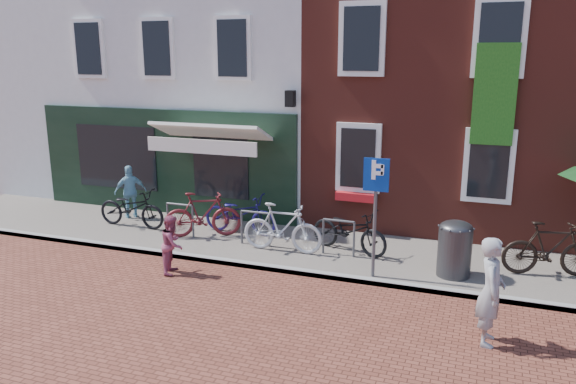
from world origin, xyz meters
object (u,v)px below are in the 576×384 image
(parking_sign, at_px, (376,197))
(bicycle_2, at_px, (240,214))
(woman, at_px, (491,291))
(bicycle_0, at_px, (132,208))
(boy, at_px, (172,244))
(bicycle_1, at_px, (203,215))
(litter_bin, at_px, (455,246))
(bicycle_3, at_px, (282,228))
(bicycle_5, at_px, (550,249))
(cafe_person, at_px, (131,192))
(bicycle_4, at_px, (349,230))

(parking_sign, relative_size, bicycle_2, 1.26)
(woman, bearing_deg, bicycle_0, 69.09)
(parking_sign, xyz_separation_m, boy, (-4.03, -0.95, -1.14))
(woman, height_order, bicycle_1, woman)
(bicycle_1, bearing_deg, litter_bin, -121.41)
(bicycle_3, bearing_deg, bicycle_5, -85.65)
(woman, bearing_deg, cafe_person, 66.14)
(litter_bin, distance_m, bicycle_5, 1.93)
(litter_bin, relative_size, bicycle_1, 0.66)
(litter_bin, relative_size, cafe_person, 0.85)
(bicycle_1, bearing_deg, bicycle_4, -113.96)
(litter_bin, xyz_separation_m, woman, (0.69, -2.44, 0.14))
(bicycle_0, distance_m, bicycle_2, 2.90)
(litter_bin, height_order, parking_sign, parking_sign)
(parking_sign, xyz_separation_m, bicycle_5, (3.32, 1.28, -1.10))
(bicycle_1, bearing_deg, cafe_person, 45.92)
(boy, xyz_separation_m, bicycle_1, (-0.39, 2.05, 0.04))
(litter_bin, height_order, bicycle_0, litter_bin)
(bicycle_0, distance_m, bicycle_4, 5.74)
(bicycle_2, height_order, bicycle_4, same)
(bicycle_0, xyz_separation_m, bicycle_1, (2.12, -0.10, 0.06))
(litter_bin, bearing_deg, woman, -74.25)
(bicycle_3, xyz_separation_m, bicycle_5, (5.55, 0.52, 0.00))
(bicycle_3, bearing_deg, bicycle_2, 57.24)
(bicycle_1, relative_size, bicycle_5, 1.00)
(bicycle_2, distance_m, bicycle_3, 1.71)
(parking_sign, xyz_separation_m, cafe_person, (-7.07, 1.93, -0.93))
(bicycle_0, xyz_separation_m, bicycle_5, (9.87, 0.08, 0.06))
(bicycle_5, bearing_deg, boy, 93.66)
(bicycle_0, height_order, bicycle_2, same)
(boy, height_order, bicycle_0, boy)
(litter_bin, height_order, boy, litter_bin)
(litter_bin, xyz_separation_m, bicycle_2, (-5.20, 1.06, -0.13))
(cafe_person, distance_m, bicycle_3, 4.98)
(parking_sign, xyz_separation_m, bicycle_4, (-0.80, 1.27, -1.15))
(bicycle_5, bearing_deg, bicycle_4, 76.91)
(woman, distance_m, bicycle_3, 5.14)
(woman, relative_size, cafe_person, 1.21)
(parking_sign, xyz_separation_m, bicycle_2, (-3.68, 1.67, -1.15))
(parking_sign, bearing_deg, bicycle_2, 155.63)
(parking_sign, height_order, bicycle_4, parking_sign)
(bicycle_4, bearing_deg, boy, 142.56)
(bicycle_2, distance_m, bicycle_4, 2.90)
(boy, distance_m, bicycle_5, 7.69)
(cafe_person, bearing_deg, litter_bin, 128.95)
(parking_sign, relative_size, bicycle_5, 1.30)
(bicycle_2, bearing_deg, bicycle_0, 100.41)
(litter_bin, relative_size, woman, 0.70)
(cafe_person, height_order, bicycle_4, cafe_person)
(cafe_person, xyz_separation_m, bicycle_4, (6.26, -0.66, -0.22))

